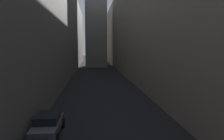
% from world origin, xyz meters
% --- Properties ---
extents(ground_plane, '(264.00, 264.00, 0.00)m').
position_xyz_m(ground_plane, '(0.00, 48.00, 0.00)').
color(ground_plane, black).
extents(building_block_left, '(11.98, 108.00, 20.39)m').
position_xyz_m(building_block_left, '(-11.49, 50.00, 10.20)').
color(building_block_left, slate).
rests_on(building_block_left, ground).
extents(building_block_right, '(13.14, 108.00, 21.04)m').
position_xyz_m(building_block_right, '(12.07, 50.00, 10.52)').
color(building_block_right, gray).
rests_on(building_block_right, ground).
extents(parked_car_left_third, '(1.87, 4.20, 1.49)m').
position_xyz_m(parked_car_left_third, '(-4.40, 17.50, 0.79)').
color(parked_car_left_third, '#4C4C51').
rests_on(parked_car_left_third, ground).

